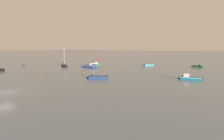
% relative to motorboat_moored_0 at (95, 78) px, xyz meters
% --- Properties ---
extents(ground_plane, '(800.00, 800.00, 0.00)m').
position_rel_motorboat_moored_0_xyz_m(ground_plane, '(-4.15, -18.71, -0.24)').
color(ground_plane, slate).
extents(motorboat_moored_0, '(5.27, 4.09, 1.74)m').
position_rel_motorboat_moored_0_xyz_m(motorboat_moored_0, '(0.00, 0.00, 0.00)').
color(motorboat_moored_0, navy).
rests_on(motorboat_moored_0, ground).
extents(motorboat_moored_1, '(4.45, 4.81, 1.67)m').
position_rel_motorboat_moored_0_xyz_m(motorboat_moored_1, '(-1.77, 36.49, -0.01)').
color(motorboat_moored_1, '#197084').
rests_on(motorboat_moored_1, ground).
extents(motorboat_moored_2, '(5.48, 2.30, 2.03)m').
position_rel_motorboat_moored_0_xyz_m(motorboat_moored_2, '(18.53, 10.14, 0.07)').
color(motorboat_moored_2, '#197084').
rests_on(motorboat_moored_2, ground).
extents(motorboat_moored_3, '(6.67, 2.75, 2.47)m').
position_rel_motorboat_moored_0_xyz_m(motorboat_moored_3, '(-16.01, 18.96, 0.13)').
color(motorboat_moored_3, navy).
rests_on(motorboat_moored_3, ground).
extents(sailboat_moored_0, '(6.64, 5.67, 7.53)m').
position_rel_motorboat_moored_0_xyz_m(sailboat_moored_0, '(-27.59, 16.74, 0.09)').
color(sailboat_moored_0, black).
rests_on(sailboat_moored_0, ground).
extents(rowboat_moored_1, '(3.25, 2.55, 0.50)m').
position_rel_motorboat_moored_0_xyz_m(rowboat_moored_1, '(-44.20, 10.58, -0.10)').
color(rowboat_moored_1, navy).
rests_on(rowboat_moored_1, ground).
extents(motorboat_moored_5, '(4.97, 2.84, 1.62)m').
position_rel_motorboat_moored_0_xyz_m(motorboat_moored_5, '(17.06, 40.75, -0.02)').
color(motorboat_moored_5, '#23602D').
rests_on(motorboat_moored_5, ground).
extents(motorboat_moored_6, '(5.14, 3.23, 1.85)m').
position_rel_motorboat_moored_0_xyz_m(motorboat_moored_6, '(-19.86, 27.05, 0.04)').
color(motorboat_moored_6, '#23602D').
rests_on(motorboat_moored_6, ground).
extents(channel_buoy, '(0.90, 0.90, 2.30)m').
position_rel_motorboat_moored_0_xyz_m(channel_buoy, '(-39.90, 55.46, 0.22)').
color(channel_buoy, red).
rests_on(channel_buoy, ground).
extents(mooring_post_near, '(0.22, 0.22, 2.06)m').
position_rel_motorboat_moored_0_xyz_m(mooring_post_near, '(-11.42, -4.65, 0.64)').
color(mooring_post_near, '#523323').
rests_on(mooring_post_near, ground).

